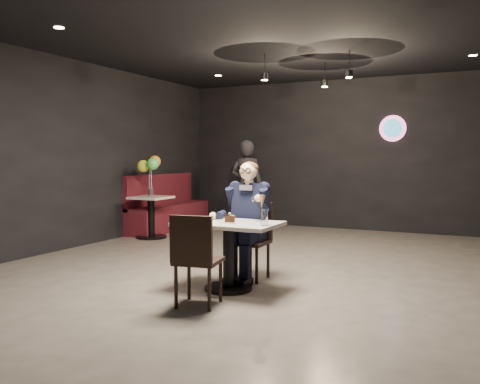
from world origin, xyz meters
The scene contains 17 objects.
floor centered at (0.00, 0.00, 0.00)m, with size 9.00×9.00×0.00m, color gray.
wall_sign centered at (0.80, 4.47, 2.00)m, with size 0.50×0.06×0.50m, color pink, non-canonical shape.
pendant_lights centered at (0.00, 2.00, 2.88)m, with size 1.40×1.20×0.36m, color black.
main_table centered at (-0.08, -0.72, 0.38)m, with size 1.10×0.70×0.75m, color white.
chair_far centered at (-0.08, -0.17, 0.46)m, with size 0.42×0.46×0.92m, color black.
chair_near centered at (-0.08, -1.36, 0.46)m, with size 0.42×0.46×0.92m, color black.
seated_man centered at (-0.08, -0.17, 0.72)m, with size 0.60×0.80×1.44m, color black.
dessert_plate centered at (-0.02, -0.77, 0.76)m, with size 0.21×0.21×0.01m, color white.
cake_slice centered at (-0.02, -0.79, 0.80)m, with size 0.10×0.08×0.07m, color black.
mint_leaf centered at (0.03, -0.84, 0.84)m, with size 0.06×0.04×0.01m, color #2A822F.
sundae_glass centered at (0.38, -0.79, 0.83)m, with size 0.08×0.08×0.17m, color silver.
wafer_cone centered at (0.35, -0.78, 1.00)m, with size 0.07×0.07×0.13m, color tan.
booth_bench centered at (-3.25, 2.84, 0.55)m, with size 0.55×2.22×1.11m, color #4E1018.
side_table centered at (-2.95, 1.84, 0.39)m, with size 0.62×0.62×0.78m, color white.
balloon_vase centered at (-2.95, 1.84, 0.82)m, with size 0.10×0.10×0.14m, color silver.
balloon_bunch centered at (-2.95, 1.84, 1.22)m, with size 0.39×0.39×0.65m, color yellow.
passerby centered at (-1.80, 3.43, 0.89)m, with size 0.65×0.43×1.79m, color black.
Camera 1 is at (2.44, -5.60, 1.46)m, focal length 38.00 mm.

